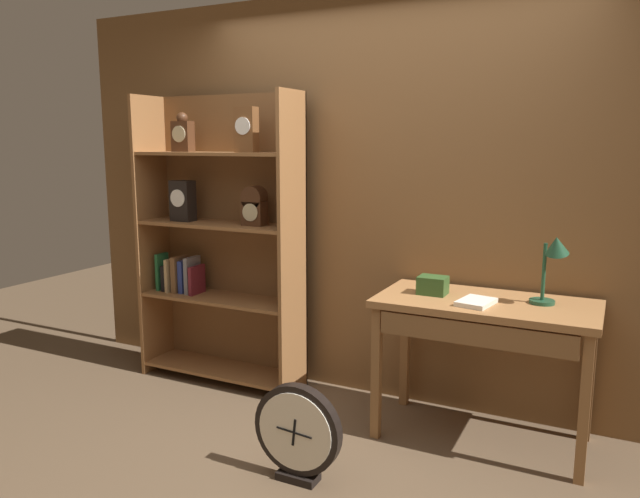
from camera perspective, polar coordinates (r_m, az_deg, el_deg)
name	(u,v)px	position (r m, az deg, el deg)	size (l,w,h in m)	color
ground_plane	(286,493)	(3.15, -3.19, -21.93)	(10.00, 10.00, 0.00)	brown
back_wood_panel	(388,200)	(3.91, 6.40, 4.59)	(4.80, 0.05, 2.60)	brown
bookshelf	(219,241)	(4.24, -9.42, 0.77)	(1.18, 0.35, 1.99)	brown
workbench	(484,320)	(3.46, 15.17, -6.49)	(1.18, 0.60, 0.81)	#9E6B3D
desk_lamp	(553,258)	(3.39, 21.03, -0.84)	(0.20, 0.20, 0.39)	#1E472D
toolbox_small	(433,285)	(3.52, 10.54, -3.37)	(0.16, 0.13, 0.10)	#2D5123
open_repair_manual	(476,302)	(3.36, 14.44, -4.85)	(0.16, 0.22, 0.03)	silver
round_clock_large	(298,432)	(3.12, -2.12, -16.82)	(0.46, 0.11, 0.50)	black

